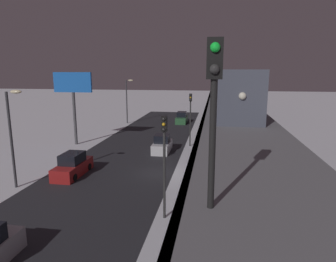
{
  "coord_description": "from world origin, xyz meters",
  "views": [
    {
      "loc": [
        -4.72,
        24.72,
        8.93
      ],
      "look_at": [
        1.14,
        -11.77,
        1.5
      ],
      "focal_mm": 31.49,
      "sensor_mm": 36.0,
      "label": 1
    }
  ],
  "objects_px": {
    "sedan_white": "(162,145)",
    "rail_signal": "(214,96)",
    "subway_train": "(225,80)",
    "sedan_green": "(182,118)",
    "commercial_billboard": "(73,90)",
    "traffic_light_near": "(164,153)",
    "traffic_light_mid": "(190,112)",
    "sedan_red": "(73,166)"
  },
  "relations": [
    {
      "from": "sedan_white",
      "to": "rail_signal",
      "type": "bearing_deg",
      "value": -77.12
    },
    {
      "from": "subway_train",
      "to": "sedan_green",
      "type": "height_order",
      "value": "subway_train"
    },
    {
      "from": "rail_signal",
      "to": "sedan_green",
      "type": "relative_size",
      "value": 0.86
    },
    {
      "from": "rail_signal",
      "to": "commercial_billboard",
      "type": "xyz_separation_m",
      "value": [
        17.07,
        -26.96,
        -1.57
      ]
    },
    {
      "from": "traffic_light_near",
      "to": "sedan_white",
      "type": "bearing_deg",
      "value": -79.27
    },
    {
      "from": "subway_train",
      "to": "commercial_billboard",
      "type": "distance_m",
      "value": 28.17
    },
    {
      "from": "traffic_light_mid",
      "to": "commercial_billboard",
      "type": "xyz_separation_m",
      "value": [
        14.2,
        1.34,
        2.63
      ]
    },
    {
      "from": "sedan_green",
      "to": "traffic_light_near",
      "type": "xyz_separation_m",
      "value": [
        -2.9,
        34.98,
        3.4
      ]
    },
    {
      "from": "commercial_billboard",
      "to": "sedan_white",
      "type": "bearing_deg",
      "value": 171.18
    },
    {
      "from": "subway_train",
      "to": "traffic_light_mid",
      "type": "height_order",
      "value": "subway_train"
    },
    {
      "from": "traffic_light_mid",
      "to": "sedan_red",
      "type": "bearing_deg",
      "value": 52.11
    },
    {
      "from": "traffic_light_near",
      "to": "rail_signal",
      "type": "bearing_deg",
      "value": 106.14
    },
    {
      "from": "sedan_red",
      "to": "sedan_white",
      "type": "relative_size",
      "value": 1.16
    },
    {
      "from": "traffic_light_near",
      "to": "traffic_light_mid",
      "type": "bearing_deg",
      "value": -90.0
    },
    {
      "from": "traffic_light_mid",
      "to": "commercial_billboard",
      "type": "bearing_deg",
      "value": 5.38
    },
    {
      "from": "sedan_red",
      "to": "sedan_white",
      "type": "distance_m",
      "value": 10.93
    },
    {
      "from": "commercial_billboard",
      "to": "traffic_light_near",
      "type": "bearing_deg",
      "value": 129.79
    },
    {
      "from": "rail_signal",
      "to": "traffic_light_near",
      "type": "distance_m",
      "value": 11.13
    },
    {
      "from": "traffic_light_near",
      "to": "traffic_light_mid",
      "type": "relative_size",
      "value": 1.0
    },
    {
      "from": "sedan_red",
      "to": "traffic_light_mid",
      "type": "height_order",
      "value": "traffic_light_mid"
    },
    {
      "from": "sedan_white",
      "to": "traffic_light_mid",
      "type": "xyz_separation_m",
      "value": [
        -2.9,
        -3.09,
        3.4
      ]
    },
    {
      "from": "subway_train",
      "to": "commercial_billboard",
      "type": "relative_size",
      "value": 8.32
    },
    {
      "from": "sedan_white",
      "to": "sedan_red",
      "type": "bearing_deg",
      "value": -125.84
    },
    {
      "from": "subway_train",
      "to": "sedan_green",
      "type": "xyz_separation_m",
      "value": [
        7.38,
        3.15,
        -6.65
      ]
    },
    {
      "from": "commercial_billboard",
      "to": "sedan_red",
      "type": "bearing_deg",
      "value": 114.8
    },
    {
      "from": "sedan_green",
      "to": "commercial_billboard",
      "type": "bearing_deg",
      "value": -122.23
    },
    {
      "from": "sedan_red",
      "to": "traffic_light_near",
      "type": "height_order",
      "value": "traffic_light_near"
    },
    {
      "from": "rail_signal",
      "to": "subway_train",
      "type": "bearing_deg",
      "value": -91.92
    },
    {
      "from": "subway_train",
      "to": "traffic_light_near",
      "type": "xyz_separation_m",
      "value": [
        4.48,
        38.14,
        -3.25
      ]
    },
    {
      "from": "subway_train",
      "to": "sedan_white",
      "type": "height_order",
      "value": "subway_train"
    },
    {
      "from": "rail_signal",
      "to": "commercial_billboard",
      "type": "distance_m",
      "value": 31.95
    },
    {
      "from": "rail_signal",
      "to": "traffic_light_mid",
      "type": "distance_m",
      "value": 28.75
    },
    {
      "from": "traffic_light_near",
      "to": "commercial_billboard",
      "type": "bearing_deg",
      "value": -50.21
    },
    {
      "from": "sedan_red",
      "to": "commercial_billboard",
      "type": "relative_size",
      "value": 0.53
    },
    {
      "from": "sedan_red",
      "to": "commercial_billboard",
      "type": "height_order",
      "value": "commercial_billboard"
    },
    {
      "from": "sedan_red",
      "to": "traffic_light_near",
      "type": "distance_m",
      "value": 11.82
    },
    {
      "from": "sedan_green",
      "to": "sedan_white",
      "type": "bearing_deg",
      "value": -90.0
    },
    {
      "from": "subway_train",
      "to": "rail_signal",
      "type": "height_order",
      "value": "rail_signal"
    },
    {
      "from": "sedan_green",
      "to": "traffic_light_mid",
      "type": "xyz_separation_m",
      "value": [
        -2.9,
        16.59,
        3.4
      ]
    },
    {
      "from": "sedan_green",
      "to": "sedan_white",
      "type": "relative_size",
      "value": 1.15
    },
    {
      "from": "commercial_billboard",
      "to": "sedan_green",
      "type": "bearing_deg",
      "value": -122.23
    },
    {
      "from": "sedan_white",
      "to": "traffic_light_near",
      "type": "bearing_deg",
      "value": -79.27
    }
  ]
}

